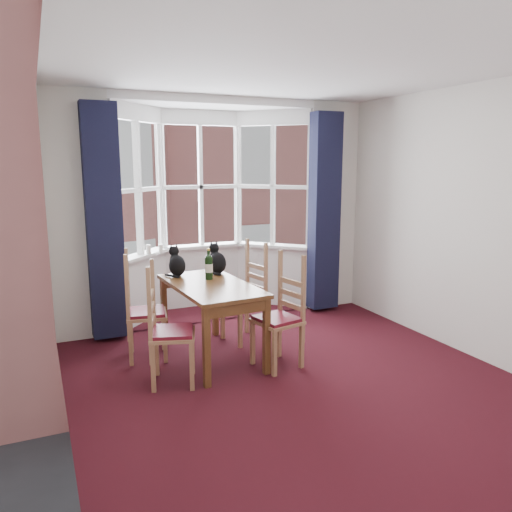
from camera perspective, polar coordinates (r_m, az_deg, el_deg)
floor at (r=4.66m, az=5.83°, el=-15.04°), size 4.50×4.50×0.00m
ceiling at (r=4.27m, az=6.60°, el=21.18°), size 4.50×4.50×0.00m
wall_left at (r=3.68m, az=-21.86°, el=0.21°), size 0.00×4.50×4.50m
wall_right at (r=5.52m, az=24.49°, el=3.31°), size 0.00×4.50×4.50m
wall_back_pier_left at (r=5.93m, az=-19.43°, el=4.12°), size 0.70×0.12×2.80m
wall_back_pier_right at (r=7.00m, az=8.65°, el=5.55°), size 0.70×0.12×2.80m
bay_window at (r=6.75m, az=-5.67°, el=5.43°), size 2.76×0.94×2.80m
curtain_left at (r=5.78m, az=-16.97°, el=3.61°), size 0.38×0.22×2.60m
curtain_right at (r=6.74m, az=7.81°, el=4.94°), size 0.38×0.22×2.60m
dining_table at (r=5.14m, az=-5.18°, el=-4.35°), size 0.81×1.39×0.80m
chair_left_near at (r=4.68m, az=-10.63°, el=-8.79°), size 0.51×0.52×0.92m
chair_left_far at (r=5.31m, az=-13.38°, el=-6.53°), size 0.47×0.49×0.92m
chair_right_near at (r=5.03m, az=3.24°, el=-7.21°), size 0.48×0.49×0.92m
chair_right_far at (r=5.73m, az=-0.68°, el=-4.92°), size 0.48×0.49×0.92m
cat_left at (r=5.51m, az=-9.05°, el=-0.87°), size 0.20×0.27×0.34m
cat_right at (r=5.58m, az=-4.47°, el=-0.57°), size 0.21×0.28×0.36m
wine_bottle at (r=5.28m, az=-5.41°, el=-1.14°), size 0.08×0.08×0.33m
candle_tall at (r=6.45m, az=-12.19°, el=0.75°), size 0.06×0.06×0.12m
candle_short at (r=6.51m, az=-10.83°, el=0.85°), size 0.06×0.06×0.10m
street at (r=36.82m, az=-20.14°, el=-2.46°), size 80.00×80.00×0.00m
tenement_building at (r=17.77m, az=-17.39°, el=8.94°), size 18.40×7.80×15.20m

